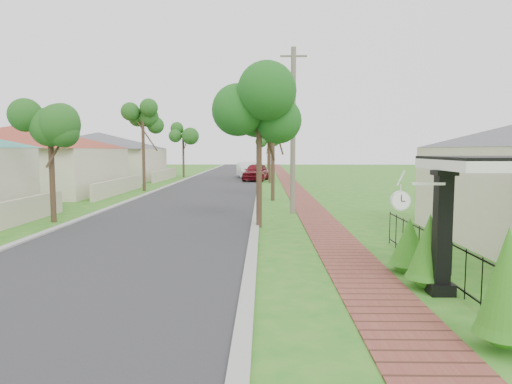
% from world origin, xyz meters
% --- Properties ---
extents(ground, '(160.00, 160.00, 0.00)m').
position_xyz_m(ground, '(0.00, 0.00, 0.00)').
color(ground, '#26731B').
rests_on(ground, ground).
extents(road, '(7.00, 120.00, 0.02)m').
position_xyz_m(road, '(-3.00, 20.00, 0.00)').
color(road, '#28282B').
rests_on(road, ground).
extents(kerb_right, '(0.30, 120.00, 0.10)m').
position_xyz_m(kerb_right, '(0.65, 20.00, 0.00)').
color(kerb_right, '#9E9E99').
rests_on(kerb_right, ground).
extents(kerb_left, '(0.30, 120.00, 0.10)m').
position_xyz_m(kerb_left, '(-6.65, 20.00, 0.00)').
color(kerb_left, '#9E9E99').
rests_on(kerb_left, ground).
extents(sidewalk, '(1.50, 120.00, 0.03)m').
position_xyz_m(sidewalk, '(3.25, 20.00, 0.00)').
color(sidewalk, brown).
rests_on(sidewalk, ground).
extents(porch_post, '(0.48, 0.48, 2.52)m').
position_xyz_m(porch_post, '(4.55, -1.00, 1.12)').
color(porch_post, black).
rests_on(porch_post, ground).
extents(picket_fence, '(0.03, 8.02, 1.00)m').
position_xyz_m(picket_fence, '(4.90, -0.00, 0.53)').
color(picket_fence, black).
rests_on(picket_fence, ground).
extents(street_trees, '(10.70, 37.65, 5.89)m').
position_xyz_m(street_trees, '(-2.87, 26.84, 4.54)').
color(street_trees, '#382619').
rests_on(street_trees, ground).
extents(hedge_row, '(0.85, 5.14, 1.93)m').
position_xyz_m(hedge_row, '(4.45, -1.15, 0.77)').
color(hedge_row, '#166E17').
rests_on(hedge_row, ground).
extents(far_house_red, '(15.56, 15.56, 4.60)m').
position_xyz_m(far_house_red, '(-14.97, 20.00, 2.34)').
color(far_house_red, beige).
rests_on(far_house_red, ground).
extents(far_house_grey, '(15.56, 15.56, 4.60)m').
position_xyz_m(far_house_grey, '(-14.97, 34.00, 2.34)').
color(far_house_grey, beige).
rests_on(far_house_grey, ground).
extents(parked_car_red, '(2.72, 5.08, 1.64)m').
position_xyz_m(parked_car_red, '(0.26, 32.74, 0.82)').
color(parked_car_red, maroon).
rests_on(parked_car_red, ground).
extents(parked_car_white, '(2.55, 5.23, 1.65)m').
position_xyz_m(parked_car_white, '(-0.70, 36.67, 0.83)').
color(parked_car_white, white).
rests_on(parked_car_white, ground).
extents(near_tree, '(2.16, 2.16, 5.55)m').
position_xyz_m(near_tree, '(0.80, 7.00, 4.43)').
color(near_tree, '#382619').
rests_on(near_tree, ground).
extents(utility_pole, '(1.20, 0.24, 7.48)m').
position_xyz_m(utility_pole, '(2.30, 10.76, 3.80)').
color(utility_pole, '#706757').
rests_on(utility_pole, ground).
extents(station_clock, '(1.05, 0.13, 0.55)m').
position_xyz_m(station_clock, '(3.69, -1.16, 1.95)').
color(station_clock, silver).
rests_on(station_clock, ground).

